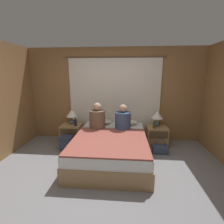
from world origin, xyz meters
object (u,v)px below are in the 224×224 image
(bed, at_px, (111,147))
(handbag_on_floor, at_px, (160,149))
(person_right_in_bed, at_px, (123,120))
(nightstand_right, at_px, (157,136))
(pillow_left, at_px, (101,122))
(lamp_right, at_px, (157,116))
(pillow_right, at_px, (127,122))
(nightstand_left, at_px, (72,133))
(beer_bottle_on_left_stand, at_px, (76,123))
(backpack_on_floor, at_px, (67,142))
(lamp_left, at_px, (72,114))
(person_left_in_bed, at_px, (97,118))
(beer_bottle_on_right_stand, at_px, (154,125))

(bed, bearing_deg, handbag_on_floor, 14.80)
(person_right_in_bed, height_order, handbag_on_floor, person_right_in_bed)
(nightstand_right, relative_size, pillow_left, 0.91)
(nightstand_right, xyz_separation_m, lamp_right, (-0.00, 0.07, 0.52))
(nightstand_right, relative_size, pillow_right, 0.91)
(nightstand_left, height_order, handbag_on_floor, nightstand_left)
(beer_bottle_on_left_stand, bearing_deg, handbag_on_floor, -9.40)
(pillow_left, height_order, beer_bottle_on_left_stand, beer_bottle_on_left_stand)
(pillow_left, relative_size, beer_bottle_on_left_stand, 2.49)
(bed, height_order, nightstand_left, bed)
(nightstand_right, bearing_deg, backpack_on_floor, -168.47)
(nightstand_right, distance_m, beer_bottle_on_left_stand, 2.13)
(lamp_right, height_order, beer_bottle_on_left_stand, lamp_right)
(nightstand_left, relative_size, person_right_in_bed, 0.86)
(nightstand_left, xyz_separation_m, handbag_on_floor, (2.25, -0.46, -0.14))
(lamp_right, distance_m, pillow_right, 0.81)
(nightstand_left, height_order, pillow_right, pillow_right)
(lamp_left, height_order, person_right_in_bed, person_right_in_bed)
(pillow_left, distance_m, person_left_in_bed, 0.43)
(pillow_left, distance_m, beer_bottle_on_left_stand, 0.66)
(nightstand_left, distance_m, pillow_right, 1.50)
(pillow_left, height_order, person_left_in_bed, person_left_in_bed)
(person_left_in_bed, relative_size, beer_bottle_on_left_stand, 2.78)
(nightstand_left, height_order, lamp_left, lamp_left)
(beer_bottle_on_left_stand, bearing_deg, person_left_in_bed, -17.73)
(nightstand_left, bearing_deg, bed, -34.00)
(nightstand_left, distance_m, handbag_on_floor, 2.30)
(pillow_left, bearing_deg, handbag_on_floor, -20.23)
(backpack_on_floor, xyz_separation_m, handbag_on_floor, (2.23, -0.01, -0.08))
(nightstand_left, relative_size, backpack_on_floor, 1.49)
(lamp_right, relative_size, person_left_in_bed, 0.63)
(bed, bearing_deg, beer_bottle_on_right_stand, 32.15)
(handbag_on_floor, bearing_deg, person_right_in_bed, 170.08)
(person_left_in_bed, bearing_deg, person_right_in_bed, 0.00)
(person_right_in_bed, bearing_deg, bed, -118.93)
(bed, distance_m, backpack_on_floor, 1.15)
(beer_bottle_on_right_stand, bearing_deg, lamp_right, 61.77)
(pillow_left, relative_size, pillow_right, 1.00)
(nightstand_right, distance_m, backpack_on_floor, 2.28)
(pillow_left, bearing_deg, nightstand_right, -3.07)
(bed, bearing_deg, nightstand_left, 146.00)
(person_left_in_bed, distance_m, beer_bottle_on_left_stand, 0.66)
(bed, bearing_deg, backpack_on_floor, 164.76)
(person_left_in_bed, height_order, beer_bottle_on_left_stand, person_left_in_bed)
(bed, xyz_separation_m, backpack_on_floor, (-1.11, 0.30, -0.06))
(nightstand_left, xyz_separation_m, lamp_right, (2.25, 0.07, 0.52))
(pillow_right, bearing_deg, pillow_left, 180.00)
(person_right_in_bed, bearing_deg, backpack_on_floor, -173.80)
(backpack_on_floor, bearing_deg, nightstand_right, 11.53)
(beer_bottle_on_left_stand, height_order, backpack_on_floor, beer_bottle_on_left_stand)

